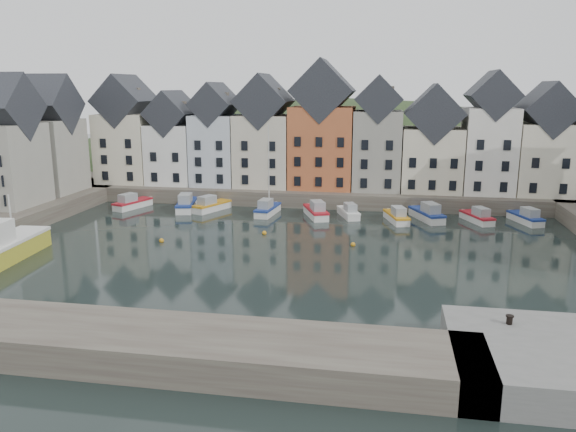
# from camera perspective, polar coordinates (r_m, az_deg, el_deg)

# --- Properties ---
(ground) EXTENTS (260.00, 260.00, 0.00)m
(ground) POSITION_cam_1_polar(r_m,az_deg,el_deg) (54.06, -0.09, -4.20)
(ground) COLOR black
(ground) RESTS_ON ground
(far_quay) EXTENTS (90.00, 16.00, 2.00)m
(far_quay) POSITION_cam_1_polar(r_m,az_deg,el_deg) (82.71, 3.55, 2.53)
(far_quay) COLOR #493F38
(far_quay) RESTS_ON ground
(near_wall) EXTENTS (50.00, 6.00, 2.00)m
(near_wall) POSITION_cam_1_polar(r_m,az_deg,el_deg) (37.66, -21.86, -11.43)
(near_wall) COLOR #493F38
(near_wall) RESTS_ON ground
(hillside) EXTENTS (153.60, 70.40, 64.00)m
(hillside) POSITION_cam_1_polar(r_m,az_deg,el_deg) (112.47, 4.93, -4.62)
(hillside) COLOR #26381C
(hillside) RESTS_ON ground
(far_terrace) EXTENTS (72.37, 8.16, 17.78)m
(far_terrace) POSITION_cam_1_polar(r_m,az_deg,el_deg) (79.38, 5.79, 7.79)
(far_terrace) COLOR #EDE3C6
(far_terrace) RESTS_ON far_quay
(left_terrace) EXTENTS (7.65, 17.00, 15.69)m
(left_terrace) POSITION_cam_1_polar(r_m,az_deg,el_deg) (78.86, -25.08, 6.61)
(left_terrace) COLOR gray
(left_terrace) RESTS_ON left_quay
(mooring_buoys) EXTENTS (20.50, 5.50, 0.50)m
(mooring_buoys) POSITION_cam_1_polar(r_m,az_deg,el_deg) (59.80, -2.97, -2.37)
(mooring_buoys) COLOR orange
(mooring_buoys) RESTS_ON ground
(boat_a) EXTENTS (3.65, 6.26, 2.30)m
(boat_a) POSITION_cam_1_polar(r_m,az_deg,el_deg) (78.37, -15.59, 1.25)
(boat_a) COLOR silver
(boat_a) RESTS_ON ground
(boat_b) EXTENTS (3.35, 6.93, 2.55)m
(boat_b) POSITION_cam_1_polar(r_m,az_deg,el_deg) (75.53, -10.27, 1.16)
(boat_b) COLOR silver
(boat_b) RESTS_ON ground
(boat_c) EXTENTS (4.12, 6.27, 2.31)m
(boat_c) POSITION_cam_1_polar(r_m,az_deg,el_deg) (74.63, -7.85, 1.05)
(boat_c) COLOR silver
(boat_c) RESTS_ON ground
(boat_d) EXTENTS (2.47, 6.18, 11.52)m
(boat_d) POSITION_cam_1_polar(r_m,az_deg,el_deg) (71.74, -2.12, 0.72)
(boat_d) COLOR silver
(boat_d) RESTS_ON ground
(boat_e) EXTENTS (4.05, 6.56, 2.41)m
(boat_e) POSITION_cam_1_polar(r_m,az_deg,el_deg) (70.36, 2.88, 0.45)
(boat_e) COLOR silver
(boat_e) RESTS_ON ground
(boat_f) EXTENTS (3.36, 5.58, 2.05)m
(boat_f) POSITION_cam_1_polar(r_m,az_deg,el_deg) (70.78, 6.19, 0.37)
(boat_f) COLOR silver
(boat_f) RESTS_ON ground
(boat_g) EXTENTS (3.30, 5.98, 2.19)m
(boat_g) POSITION_cam_1_polar(r_m,az_deg,el_deg) (69.08, 10.99, -0.07)
(boat_g) COLOR silver
(boat_g) RESTS_ON ground
(boat_h) EXTENTS (4.32, 6.80, 2.50)m
(boat_h) POSITION_cam_1_polar(r_m,az_deg,el_deg) (70.82, 13.98, 0.18)
(boat_h) COLOR silver
(boat_h) RESTS_ON ground
(boat_i) EXTENTS (3.72, 5.80, 2.14)m
(boat_i) POSITION_cam_1_polar(r_m,az_deg,el_deg) (71.43, 18.71, -0.11)
(boat_i) COLOR silver
(boat_i) RESTS_ON ground
(boat_j) EXTENTS (3.52, 5.91, 2.17)m
(boat_j) POSITION_cam_1_polar(r_m,az_deg,el_deg) (73.09, 23.04, -0.17)
(boat_j) COLOR silver
(boat_j) RESTS_ON ground
(mooring_bollard) EXTENTS (0.48, 0.48, 0.56)m
(mooring_bollard) POSITION_cam_1_polar(r_m,az_deg,el_deg) (36.87, 21.59, -9.73)
(mooring_bollard) COLOR black
(mooring_bollard) RESTS_ON near_quay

